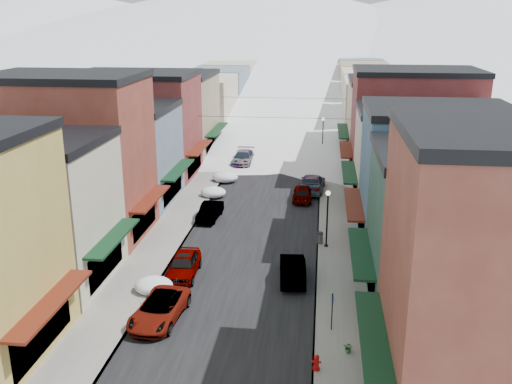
% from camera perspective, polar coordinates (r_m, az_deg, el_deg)
% --- Properties ---
extents(road, '(10.00, 160.00, 0.01)m').
position_cam_1_polar(road, '(81.13, 2.98, 5.51)').
color(road, black).
rests_on(road, ground).
extents(sidewalk_left, '(3.20, 160.00, 0.15)m').
position_cam_1_polar(sidewalk_left, '(81.79, -1.66, 5.67)').
color(sidewalk_left, gray).
rests_on(sidewalk_left, ground).
extents(sidewalk_right, '(3.20, 160.00, 0.15)m').
position_cam_1_polar(sidewalk_right, '(80.97, 7.67, 5.41)').
color(sidewalk_right, gray).
rests_on(sidewalk_right, ground).
extents(curb_left, '(0.10, 160.00, 0.15)m').
position_cam_1_polar(curb_left, '(81.59, -0.58, 5.65)').
color(curb_left, slate).
rests_on(curb_left, ground).
extents(curb_right, '(0.10, 160.00, 0.15)m').
position_cam_1_polar(curb_right, '(80.95, 6.56, 5.45)').
color(curb_right, slate).
rests_on(curb_right, ground).
extents(bldg_l_cream, '(11.30, 8.20, 9.50)m').
position_cam_1_polar(bldg_l_cream, '(38.48, -22.06, -1.75)').
color(bldg_l_cream, beige).
rests_on(bldg_l_cream, ground).
extents(bldg_l_brick_near, '(12.30, 8.20, 12.50)m').
position_cam_1_polar(bldg_l_brick_near, '(45.15, -18.11, 3.34)').
color(bldg_l_brick_near, maroon).
rests_on(bldg_l_brick_near, ground).
extents(bldg_l_grayblue, '(11.30, 9.20, 9.00)m').
position_cam_1_polar(bldg_l_grayblue, '(52.99, -13.70, 3.72)').
color(bldg_l_grayblue, slate).
rests_on(bldg_l_grayblue, ground).
extents(bldg_l_brick_far, '(13.30, 9.20, 11.00)m').
position_cam_1_polar(bldg_l_brick_far, '(61.42, -11.79, 6.61)').
color(bldg_l_brick_far, maroon).
rests_on(bldg_l_brick_far, ground).
extents(bldg_l_tan, '(11.30, 11.20, 10.00)m').
position_cam_1_polar(bldg_l_tan, '(70.65, -8.46, 7.73)').
color(bldg_l_tan, '#927F60').
rests_on(bldg_l_tan, ground).
extents(bldg_r_green, '(11.30, 9.20, 9.50)m').
position_cam_1_polar(bldg_r_green, '(34.36, 19.95, -3.72)').
color(bldg_r_green, '#214638').
rests_on(bldg_r_green, ground).
extents(bldg_r_blue, '(11.30, 9.20, 10.50)m').
position_cam_1_polar(bldg_r_blue, '(42.58, 17.43, 1.20)').
color(bldg_r_blue, '#335673').
rests_on(bldg_r_blue, ground).
extents(bldg_r_cream, '(12.30, 9.20, 9.00)m').
position_cam_1_polar(bldg_r_cream, '(51.43, 16.16, 3.12)').
color(bldg_r_cream, beige).
rests_on(bldg_r_cream, ground).
extents(bldg_r_brick_far, '(13.30, 9.20, 11.50)m').
position_cam_1_polar(bldg_r_brick_far, '(59.95, 15.42, 6.34)').
color(bldg_r_brick_far, maroon).
rests_on(bldg_r_brick_far, ground).
extents(bldg_r_tan, '(11.30, 11.20, 9.50)m').
position_cam_1_polar(bldg_r_tan, '(69.75, 13.38, 7.12)').
color(bldg_r_tan, tan).
rests_on(bldg_r_tan, ground).
extents(distant_blocks, '(34.00, 55.00, 8.00)m').
position_cam_1_polar(distant_blocks, '(103.16, 3.89, 10.26)').
color(distant_blocks, gray).
rests_on(distant_blocks, ground).
extents(mountain_ridge, '(670.00, 340.00, 34.00)m').
position_cam_1_polar(mountain_ridge, '(297.48, 2.05, 16.81)').
color(mountain_ridge, silver).
rests_on(mountain_ridge, ground).
extents(overhead_cables, '(16.40, 15.04, 0.04)m').
position_cam_1_polar(overhead_cables, '(67.75, 2.34, 8.52)').
color(overhead_cables, black).
rests_on(overhead_cables, ground).
extents(car_white_suv, '(2.79, 5.27, 1.41)m').
position_cam_1_polar(car_white_suv, '(33.05, -9.64, -11.46)').
color(car_white_suv, silver).
rests_on(car_white_suv, ground).
extents(car_silver_sedan, '(2.01, 4.66, 1.57)m').
position_cam_1_polar(car_silver_sedan, '(38.02, -7.26, -7.23)').
color(car_silver_sedan, '#9B9EA3').
rests_on(car_silver_sedan, ground).
extents(car_dark_hatch, '(1.72, 4.28, 1.38)m').
position_cam_1_polar(car_dark_hatch, '(48.08, -4.63, -1.95)').
color(car_dark_hatch, black).
rests_on(car_dark_hatch, ground).
extents(car_silver_wagon, '(2.28, 5.56, 1.61)m').
position_cam_1_polar(car_silver_wagon, '(65.52, -1.30, 3.42)').
color(car_silver_wagon, '#A8A9B0').
rests_on(car_silver_wagon, ground).
extents(car_green_sedan, '(1.99, 4.74, 1.52)m').
position_cam_1_polar(car_green_sedan, '(37.28, 3.67, -7.67)').
color(car_green_sedan, black).
rests_on(car_green_sedan, ground).
extents(car_gray_suv, '(1.78, 4.41, 1.50)m').
position_cam_1_polar(car_gray_suv, '(53.05, 4.69, -0.03)').
color(car_gray_suv, '#9C9EA5').
rests_on(car_gray_suv, ground).
extents(car_black_sedan, '(2.70, 5.86, 1.66)m').
position_cam_1_polar(car_black_sedan, '(55.84, 5.63, 0.91)').
color(car_black_sedan, black).
rests_on(car_black_sedan, ground).
extents(car_lane_silver, '(2.03, 4.54, 1.52)m').
position_cam_1_polar(car_lane_silver, '(78.61, 1.37, 5.71)').
color(car_lane_silver, '#A2A6AA').
rests_on(car_lane_silver, ground).
extents(car_lane_white, '(3.46, 6.42, 1.71)m').
position_cam_1_polar(car_lane_white, '(89.49, 3.81, 7.16)').
color(car_lane_white, silver).
rests_on(car_lane_white, ground).
extents(fire_hydrant, '(0.47, 0.36, 0.81)m').
position_cam_1_polar(fire_hydrant, '(28.65, 6.05, -16.63)').
color(fire_hydrant, '#A90A09').
rests_on(fire_hydrant, sidewalk_right).
extents(parking_sign, '(0.11, 0.29, 2.18)m').
position_cam_1_polar(parking_sign, '(31.41, 7.63, -11.49)').
color(parking_sign, black).
rests_on(parking_sign, sidewalk_right).
extents(trash_can, '(0.50, 0.50, 0.85)m').
position_cam_1_polar(trash_can, '(42.91, 6.40, -4.57)').
color(trash_can, slate).
rests_on(trash_can, sidewalk_right).
extents(streetlamp_near, '(0.36, 0.36, 4.28)m').
position_cam_1_polar(streetlamp_near, '(41.64, 7.16, -1.96)').
color(streetlamp_near, black).
rests_on(streetlamp_near, sidewalk_right).
extents(streetlamp_far, '(0.37, 0.37, 4.49)m').
position_cam_1_polar(streetlamp_far, '(70.34, 6.71, 6.08)').
color(streetlamp_far, black).
rests_on(streetlamp_far, sidewalk_right).
extents(planter_near, '(0.62, 0.59, 0.56)m').
position_cam_1_polar(planter_near, '(30.12, 9.23, -15.12)').
color(planter_near, '#306B35').
rests_on(planter_near, sidewalk_right).
extents(snow_pile_near, '(2.38, 2.67, 1.01)m').
position_cam_1_polar(snow_pile_near, '(36.25, -10.11, -9.17)').
color(snow_pile_near, white).
rests_on(snow_pile_near, ground).
extents(snow_pile_mid, '(2.39, 2.67, 1.01)m').
position_cam_1_polar(snow_pile_mid, '(53.96, -4.25, -0.02)').
color(snow_pile_mid, white).
rests_on(snow_pile_mid, ground).
extents(snow_pile_far, '(2.62, 2.81, 1.11)m').
position_cam_1_polar(snow_pile_far, '(58.82, -3.06, 1.51)').
color(snow_pile_far, white).
rests_on(snow_pile_far, ground).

